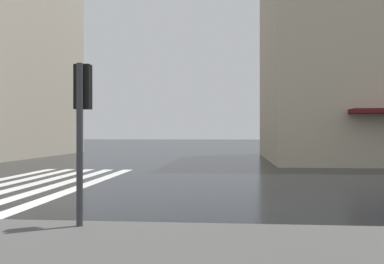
# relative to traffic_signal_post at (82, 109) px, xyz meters

# --- Properties ---
(ground_plane) EXTENTS (220.00, 220.00, 0.00)m
(ground_plane) POSITION_rel_traffic_signal_post_xyz_m (3.35, 1.92, -2.34)
(ground_plane) COLOR black
(zebra_crossing) EXTENTS (13.00, 4.50, 0.01)m
(zebra_crossing) POSITION_rel_traffic_signal_post_xyz_m (7.35, 4.41, -2.34)
(zebra_crossing) COLOR silver
(zebra_crossing) RESTS_ON ground_plane
(traffic_signal_post) EXTENTS (0.44, 0.30, 3.03)m
(traffic_signal_post) POSITION_rel_traffic_signal_post_xyz_m (0.00, 0.00, 0.00)
(traffic_signal_post) COLOR #333338
(traffic_signal_post) RESTS_ON sidewalk_pavement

